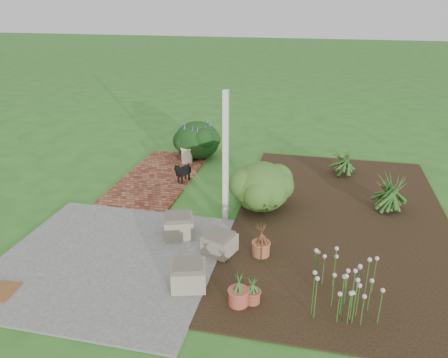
% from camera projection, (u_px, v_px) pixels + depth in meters
% --- Properties ---
extents(ground, '(80.00, 80.00, 0.00)m').
position_uv_depth(ground, '(209.00, 219.00, 8.45)').
color(ground, '#2E6A21').
rests_on(ground, ground).
extents(concrete_patio, '(3.50, 3.50, 0.04)m').
position_uv_depth(concrete_patio, '(109.00, 259.00, 7.13)').
color(concrete_patio, '#5B5B59').
rests_on(concrete_patio, ground).
extents(brick_path, '(1.60, 3.50, 0.04)m').
position_uv_depth(brick_path, '(159.00, 177.00, 10.37)').
color(brick_path, '#5F281E').
rests_on(brick_path, ground).
extents(garden_bed, '(4.00, 7.00, 0.03)m').
position_uv_depth(garden_bed, '(342.00, 220.00, 8.39)').
color(garden_bed, black).
rests_on(garden_bed, ground).
extents(veranda_post, '(0.10, 0.10, 2.50)m').
position_uv_depth(veranda_post, '(226.00, 158.00, 8.00)').
color(veranda_post, white).
rests_on(veranda_post, ground).
extents(stone_trough_near, '(0.61, 0.61, 0.33)m').
position_uv_depth(stone_trough_near, '(189.00, 276.00, 6.39)').
color(stone_trough_near, gray).
rests_on(stone_trough_near, concrete_patio).
extents(stone_trough_mid, '(0.59, 0.59, 0.31)m').
position_uv_depth(stone_trough_mid, '(220.00, 244.00, 7.23)').
color(stone_trough_mid, '#726E59').
rests_on(stone_trough_mid, concrete_patio).
extents(stone_trough_far, '(0.64, 0.64, 0.34)m').
position_uv_depth(stone_trough_far, '(179.00, 226.00, 7.77)').
color(stone_trough_far, '#716E55').
rests_on(stone_trough_far, concrete_patio).
extents(black_dog, '(0.29, 0.51, 0.46)m').
position_uv_depth(black_dog, '(182.00, 171.00, 9.94)').
color(black_dog, black).
rests_on(black_dog, brick_path).
extents(cream_ceramic_urn, '(0.29, 0.29, 0.38)m').
position_uv_depth(cream_ceramic_urn, '(187.00, 155.00, 11.18)').
color(cream_ceramic_urn, '#F1E7C6').
rests_on(cream_ceramic_urn, brick_path).
extents(evergreen_shrub, '(1.39, 1.39, 0.99)m').
position_uv_depth(evergreen_shrub, '(261.00, 185.00, 8.66)').
color(evergreen_shrub, '#153E0F').
rests_on(evergreen_shrub, garden_bed).
extents(agapanthus_clump_back, '(1.27, 1.27, 0.89)m').
position_uv_depth(agapanthus_clump_back, '(390.00, 189.00, 8.62)').
color(agapanthus_clump_back, '#0C4015').
rests_on(agapanthus_clump_back, garden_bed).
extents(agapanthus_clump_front, '(0.87, 0.87, 0.75)m').
position_uv_depth(agapanthus_clump_front, '(343.00, 159.00, 10.40)').
color(agapanthus_clump_front, '#0E3D12').
rests_on(agapanthus_clump_front, garden_bed).
extents(pink_flower_patch, '(1.32, 1.32, 0.70)m').
position_uv_depth(pink_flower_patch, '(341.00, 282.00, 5.98)').
color(pink_flower_patch, '#113D0F').
rests_on(pink_flower_patch, garden_bed).
extents(terracotta_pot_bronze, '(0.31, 0.31, 0.24)m').
position_uv_depth(terracotta_pot_bronze, '(261.00, 248.00, 7.20)').
color(terracotta_pot_bronze, '#995834').
rests_on(terracotta_pot_bronze, garden_bed).
extents(terracotta_pot_small_left, '(0.28, 0.28, 0.18)m').
position_uv_depth(terracotta_pot_small_left, '(252.00, 296.00, 6.09)').
color(terracotta_pot_small_left, '#994833').
rests_on(terracotta_pot_small_left, garden_bed).
extents(terracotta_pot_small_right, '(0.32, 0.32, 0.23)m').
position_uv_depth(terracotta_pot_small_right, '(238.00, 297.00, 6.04)').
color(terracotta_pot_small_right, '#B14B3B').
rests_on(terracotta_pot_small_right, garden_bed).
extents(purple_flowering_bush, '(1.20, 1.20, 1.01)m').
position_uv_depth(purple_flowering_bush, '(197.00, 139.00, 11.49)').
color(purple_flowering_bush, black).
rests_on(purple_flowering_bush, ground).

